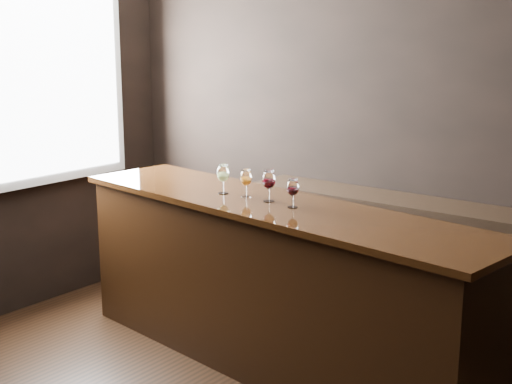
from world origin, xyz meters
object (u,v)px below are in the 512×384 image
Objects in this scene: back_bar_shelf at (440,280)px; glass_red_a at (269,180)px; glass_white at (223,174)px; glass_amber at (246,178)px; bar_counter at (272,288)px; glass_red_b at (293,188)px.

glass_red_a is (-0.80, -0.80, 0.70)m from back_bar_shelf.
glass_white is 1.09× the size of glass_amber.
bar_counter is 0.80m from glass_white.
glass_amber is at bearing 179.13° from bar_counter.
back_bar_shelf is 1.58m from glass_white.
glass_red_a is 0.21m from glass_red_b.
glass_red_a reaches higher than glass_red_b.
glass_red_a reaches higher than back_bar_shelf.
bar_counter is 16.56× the size of glass_amber.
glass_red_a is at bearing -135.20° from back_bar_shelf.
glass_amber reaches higher than glass_red_b.
glass_red_a reaches higher than glass_white.
glass_white is 0.17m from glass_amber.
glass_amber is 0.90× the size of glass_red_a.
glass_amber reaches higher than back_bar_shelf.
glass_red_b is (0.20, -0.04, -0.01)m from glass_red_a.
glass_red_a is (-0.04, 0.01, 0.69)m from bar_counter.
glass_white is (-0.41, 0.01, 0.68)m from bar_counter.
glass_white is 0.97× the size of glass_red_a.
glass_white reaches higher than back_bar_shelf.
bar_counter is 1.11m from back_bar_shelf.
back_bar_shelf is 1.44m from glass_amber.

